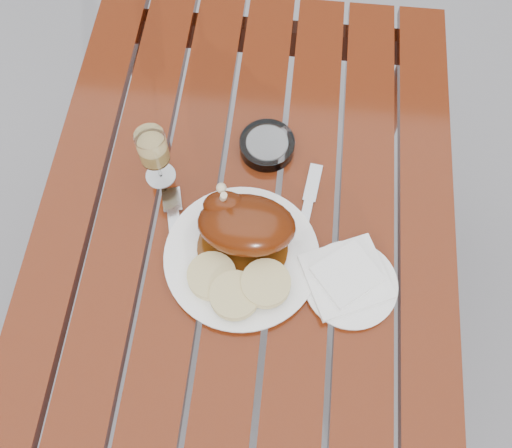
{
  "coord_description": "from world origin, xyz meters",
  "views": [
    {
      "loc": [
        0.07,
        -0.46,
        1.73
      ],
      "look_at": [
        0.02,
        -0.01,
        0.78
      ],
      "focal_mm": 40.0,
      "sensor_mm": 36.0,
      "label": 1
    }
  ],
  "objects": [
    {
      "name": "roast_duck",
      "position": [
        0.0,
        -0.03,
        0.82
      ],
      "size": [
        0.18,
        0.17,
        0.13
      ],
      "color": "#572909",
      "rests_on": "dinner_plate"
    },
    {
      "name": "napkin",
      "position": [
        0.19,
        -0.09,
        0.77
      ],
      "size": [
        0.18,
        0.18,
        0.01
      ],
      "primitive_type": "cube",
      "rotation": [
        0.0,
        0.0,
        0.43
      ],
      "color": "white",
      "rests_on": "side_plate"
    },
    {
      "name": "bread_dumplings",
      "position": [
        0.0,
        -0.13,
        0.78
      ],
      "size": [
        0.18,
        0.12,
        0.03
      ],
      "color": "#D2C180",
      "rests_on": "dinner_plate"
    },
    {
      "name": "table",
      "position": [
        0.0,
        0.0,
        0.38
      ],
      "size": [
        0.8,
        1.2,
        0.75
      ],
      "primitive_type": "cube",
      "color": "#5F230B",
      "rests_on": "ground"
    },
    {
      "name": "knife",
      "position": [
        0.11,
        0.02,
        0.75
      ],
      "size": [
        0.04,
        0.19,
        0.01
      ],
      "primitive_type": "cube",
      "rotation": [
        0.0,
        0.0,
        -0.13
      ],
      "color": "gray",
      "rests_on": "table"
    },
    {
      "name": "side_plate",
      "position": [
        0.2,
        -0.1,
        0.76
      ],
      "size": [
        0.19,
        0.19,
        0.01
      ],
      "primitive_type": "cylinder",
      "rotation": [
        0.0,
        0.0,
        -0.15
      ],
      "color": "white",
      "rests_on": "table"
    },
    {
      "name": "ashtray",
      "position": [
        0.03,
        0.18,
        0.76
      ],
      "size": [
        0.13,
        0.13,
        0.03
      ],
      "primitive_type": "cylinder",
      "rotation": [
        0.0,
        0.0,
        -0.21
      ],
      "color": "#B2B7BC",
      "rests_on": "table"
    },
    {
      "name": "wine_glass",
      "position": [
        -0.18,
        0.09,
        0.82
      ],
      "size": [
        0.07,
        0.07,
        0.14
      ],
      "primitive_type": "cylinder",
      "rotation": [
        0.0,
        0.0,
        -0.2
      ],
      "color": "#D5B560",
      "rests_on": "table"
    },
    {
      "name": "dinner_plate",
      "position": [
        0.0,
        -0.07,
        0.76
      ],
      "size": [
        0.33,
        0.33,
        0.02
      ],
      "primitive_type": "cylinder",
      "rotation": [
        0.0,
        0.0,
        -0.18
      ],
      "color": "white",
      "rests_on": "table"
    },
    {
      "name": "ground",
      "position": [
        0.0,
        0.0,
        0.0
      ],
      "size": [
        60.0,
        60.0,
        0.0
      ],
      "primitive_type": "plane",
      "color": "slate",
      "rests_on": "ground"
    },
    {
      "name": "fork",
      "position": [
        -0.12,
        -0.04,
        0.75
      ],
      "size": [
        0.07,
        0.18,
        0.01
      ],
      "primitive_type": "cube",
      "rotation": [
        0.0,
        0.0,
        0.26
      ],
      "color": "gray",
      "rests_on": "table"
    }
  ]
}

